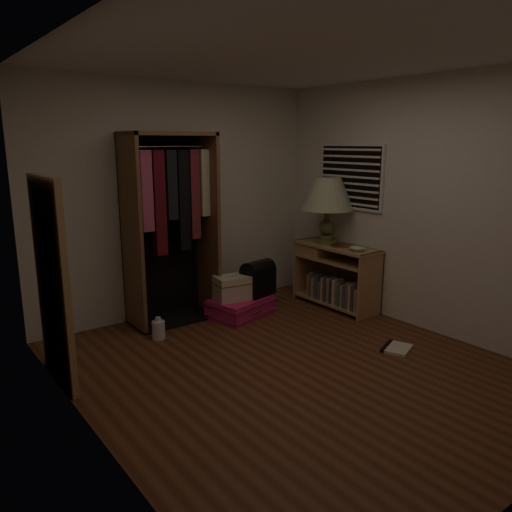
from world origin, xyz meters
The scene contains 13 objects.
ground centered at (0.00, 0.00, 0.00)m, with size 4.00×4.00×0.00m, color #542A18.
room_walls centered at (0.08, 0.04, 1.50)m, with size 3.52×4.02×2.60m.
console_bookshelf centered at (1.54, 1.02, 0.40)m, with size 0.42×1.12×0.75m.
open_wardrobe centered at (-0.23, 1.77, 1.21)m, with size 0.96×0.50×2.05m.
floor_mirror centered at (-1.70, 1.00, 0.85)m, with size 0.06×0.80×1.70m.
pink_suitcase centered at (0.41, 1.40, 0.11)m, with size 0.80×0.66×0.21m.
train_case centered at (0.32, 1.41, 0.35)m, with size 0.44×0.33×0.29m.
black_bag centered at (0.64, 1.36, 0.42)m, with size 0.42×0.31×0.41m.
table_lamp centered at (1.54, 1.18, 1.33)m, with size 0.71×0.71×0.79m.
brass_tray centered at (1.54, 0.94, 0.76)m, with size 0.32×0.32×0.01m.
ceramic_bowl centered at (1.49, 0.64, 0.77)m, with size 0.17×0.17×0.04m, color #B5D9B5.
white_jug centered at (-0.65, 1.33, 0.10)m, with size 0.16×0.16×0.23m.
floor_book centered at (1.05, -0.28, 0.01)m, with size 0.37×0.33×0.03m.
Camera 1 is at (-2.71, -3.05, 1.95)m, focal length 35.00 mm.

